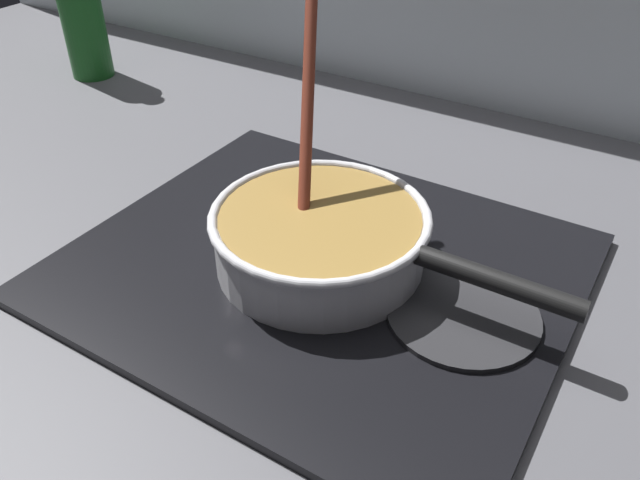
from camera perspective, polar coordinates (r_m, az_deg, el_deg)
name	(u,v)px	position (r m, az deg, el deg)	size (l,w,h in m)	color
ground	(143,394)	(0.67, -15.48, -13.10)	(2.40, 1.60, 0.04)	#4C4C51
hob_plate	(320,267)	(0.75, 0.00, -2.41)	(0.56, 0.48, 0.01)	black
burner_ring	(320,260)	(0.74, 0.00, -1.80)	(0.19, 0.19, 0.01)	#592D0C
spare_burner	(463,315)	(0.69, 12.60, -6.50)	(0.16, 0.16, 0.01)	#262628
cooking_pan	(322,236)	(0.72, 0.14, 0.37)	(0.41, 0.27, 0.30)	silver
sauce_bottle	(81,14)	(1.34, -20.45, 18.32)	(0.08, 0.08, 0.28)	#19591E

